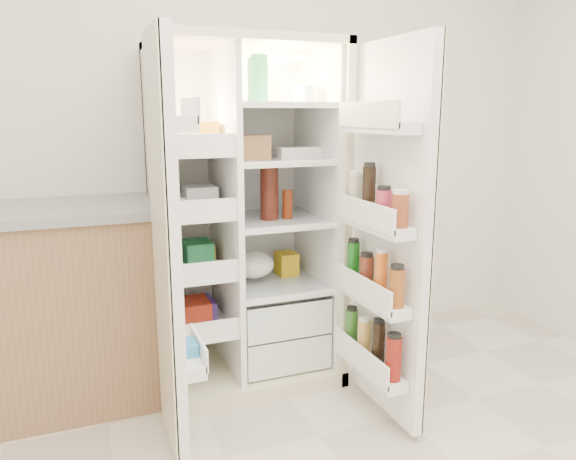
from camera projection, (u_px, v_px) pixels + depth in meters
name	position (u px, v px, depth m)	size (l,w,h in m)	color
wall_back	(243.00, 129.00, 3.21)	(4.00, 0.02, 2.70)	white
refrigerator	(245.00, 243.00, 2.99)	(0.92, 0.70, 1.80)	beige
freezer_door	(168.00, 250.00, 2.22)	(0.15, 0.40, 1.72)	white
fridge_door	(387.00, 241.00, 2.50)	(0.17, 0.58, 1.72)	white
kitchen_counter	(23.00, 308.00, 2.68)	(1.39, 0.74, 1.01)	#906448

